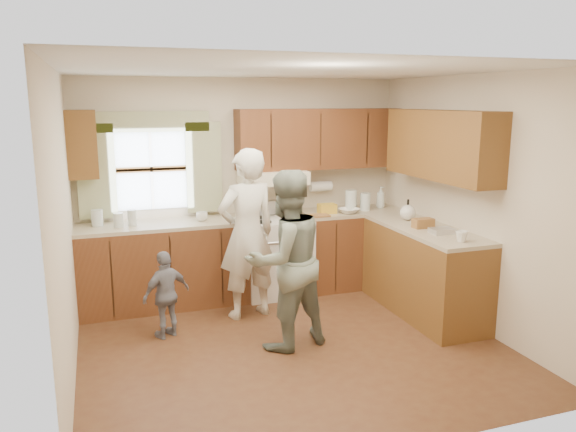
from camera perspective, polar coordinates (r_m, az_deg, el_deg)
name	(u,v)px	position (r m, az deg, el deg)	size (l,w,h in m)	color
room	(292,214)	(5.00, 0.40, 0.17)	(3.80, 3.80, 3.80)	#4C2717
kitchen_fixtures	(312,229)	(6.28, 2.42, -1.30)	(3.80, 2.25, 2.15)	#401F0D
stove	(276,255)	(6.60, -1.28, -3.98)	(0.76, 0.67, 1.07)	silver
woman_left	(247,234)	(5.82, -4.18, -1.85)	(0.65, 0.43, 1.78)	silver
woman_right	(286,260)	(5.10, -0.24, -4.52)	(0.80, 0.62, 1.65)	#28402E
child	(166,294)	(5.54, -12.25, -7.79)	(0.50, 0.21, 0.85)	gray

